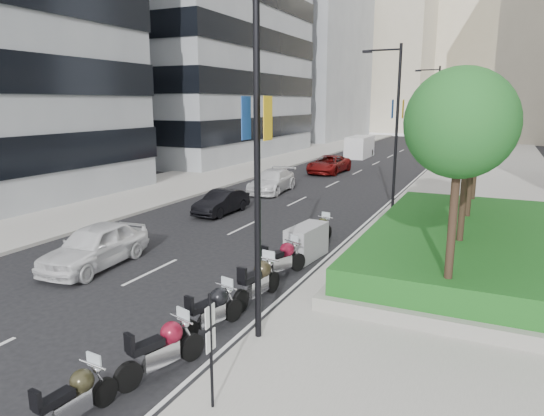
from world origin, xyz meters
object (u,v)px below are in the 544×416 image
Objects in this scene: motorcycle_2 at (212,310)px; motorcycle_3 at (258,281)px; lamp_post_1 at (394,119)px; car_b at (221,202)px; motorcycle_1 at (163,348)px; car_a at (95,246)px; motorcycle_6 at (320,230)px; car_d at (329,164)px; motorcycle_5 at (307,242)px; lamp_post_2 at (435,113)px; lamp_post_0 at (251,141)px; delivery_van at (359,148)px; parking_sign at (211,345)px; car_c at (272,181)px; motorcycle_0 at (73,399)px; motorcycle_4 at (282,259)px.

motorcycle_2 is 0.91× the size of motorcycle_3.
car_b is (-8.12, -4.90, -4.42)m from lamp_post_1.
motorcycle_1 is 0.49× the size of car_a.
lamp_post_1 is at bearing 13.78° from motorcycle_1.
motorcycle_3 reaches higher than motorcycle_6.
car_d reaches higher than motorcycle_2.
motorcycle_5 is 0.49× the size of car_a.
lamp_post_2 is 33.59m from car_a.
motorcycle_5 is (-1.13, 6.76, -4.41)m from lamp_post_0.
motorcycle_2 is 30.19m from car_d.
lamp_post_2 is at bearing 15.34° from motorcycle_1.
delivery_van is at bearing 26.52° from motorcycle_1.
motorcycle_6 is at bearing 99.55° from parking_sign.
motorcycle_5 is at bearing -92.29° from lamp_post_2.
car_c is 0.95× the size of car_d.
motorcycle_3 is at bearing 0.65° from motorcycle_0.
motorcycle_4 is at bearing -170.27° from motorcycle_6.
motorcycle_5 is 14.42m from car_c.
car_c is (-0.53, 16.59, -0.05)m from car_a.
car_b is (-0.26, 9.47, -0.15)m from car_a.
delivery_van is (-7.18, 33.27, 0.49)m from motorcycle_6.
car_c is at bearing 29.74° from motorcycle_3.
motorcycle_4 is at bearing 11.69° from motorcycle_3.
delivery_van is at bearing 86.57° from car_c.
motorcycle_4 is 0.41× the size of car_d.
motorcycle_5 is at bearing 99.46° from lamp_post_0.
motorcycle_4 is (-0.22, 2.30, -0.03)m from motorcycle_3.
lamp_post_0 is 3.93× the size of motorcycle_5.
car_d is at bearing 28.92° from motorcycle_1.
lamp_post_1 is 9.70m from car_c.
motorcycle_6 is (-0.15, 4.40, -0.05)m from motorcycle_4.
lamp_post_0 is at bearing -164.44° from motorcycle_5.
lamp_post_2 reaches higher than parking_sign.
lamp_post_2 reaches higher than car_d.
car_c is (-6.90, 23.62, 0.19)m from motorcycle_0.
motorcycle_6 is 12.43m from car_c.
lamp_post_1 is 21.93m from motorcycle_0.
motorcycle_5 is at bearing 26.74° from car_a.
motorcycle_4 is 0.43× the size of car_c.
lamp_post_0 and lamp_post_2 have the same top height.
motorcycle_3 is at bearing -70.17° from car_c.
lamp_post_2 is at bearing 4.41° from motorcycle_3.
car_c is at bearing 34.69° from motorcycle_2.
car_d is at bearing 20.15° from motorcycle_3.
car_a is 26.82m from car_d.
car_a is at bearing 71.27° from motorcycle_1.
motorcycle_5 is (0.06, 6.78, 0.05)m from motorcycle_2.
parking_sign is at bearing -134.14° from motorcycle_2.
motorcycle_6 is (-0.17, 8.99, -0.03)m from motorcycle_2.
motorcycle_0 is (-2.15, -1.41, -0.90)m from parking_sign.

